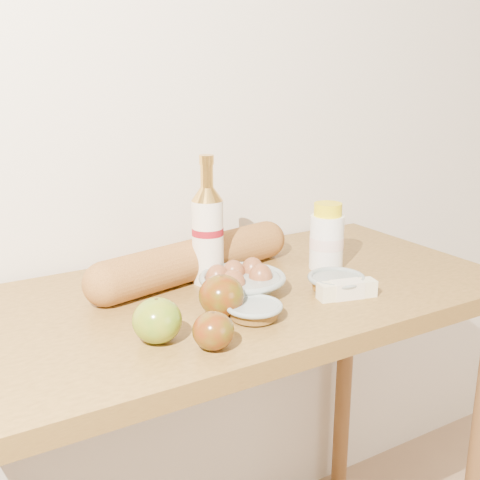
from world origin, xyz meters
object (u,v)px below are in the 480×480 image
at_px(egg_bowl, 241,281).
at_px(cream_bottle, 327,238).
at_px(table, 233,344).
at_px(baguette, 195,259).
at_px(bourbon_bottle, 208,232).

bearing_deg(egg_bowl, cream_bottle, 8.22).
height_order(table, baguette, baguette).
xyz_separation_m(table, bourbon_bottle, (-0.02, 0.07, 0.24)).
relative_size(table, baguette, 2.16).
xyz_separation_m(bourbon_bottle, baguette, (-0.02, 0.03, -0.07)).
xyz_separation_m(table, egg_bowl, (0.01, -0.02, 0.15)).
height_order(egg_bowl, baguette, baguette).
bearing_deg(bourbon_bottle, table, -56.60).
bearing_deg(cream_bottle, table, -170.55).
relative_size(bourbon_bottle, egg_bowl, 1.48).
bearing_deg(table, egg_bowl, -66.69).
relative_size(table, egg_bowl, 6.33).
bearing_deg(baguette, bourbon_bottle, -78.95).
bearing_deg(egg_bowl, baguette, 108.24).
height_order(cream_bottle, baguette, cream_bottle).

